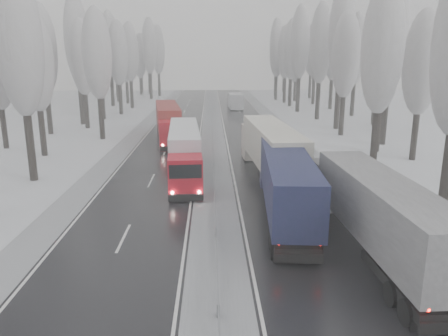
{
  "coord_description": "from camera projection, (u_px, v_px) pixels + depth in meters",
  "views": [
    {
      "loc": [
        -0.24,
        -11.21,
        9.94
      ],
      "look_at": [
        0.7,
        19.45,
        2.2
      ],
      "focal_mm": 35.0,
      "sensor_mm": 36.0,
      "label": 1
    }
  ],
  "objects": [
    {
      "name": "tree_35",
      "position": [
        311.0,
        50.0,
        108.38
      ],
      "size": [
        3.6,
        3.6,
        18.25
      ],
      "color": "black",
      "rests_on": "ground"
    },
    {
      "name": "tree_76",
      "position": [
        158.0,
        50.0,
        115.32
      ],
      "size": [
        3.6,
        3.6,
        18.55
      ],
      "color": "black",
      "rests_on": "ground"
    },
    {
      "name": "tree_19",
      "position": [
        422.0,
        64.0,
        41.67
      ],
      "size": [
        3.6,
        3.6,
        14.57
      ],
      "color": "black",
      "rests_on": "ground"
    },
    {
      "name": "tree_58",
      "position": [
        19.0,
        43.0,
        33.94
      ],
      "size": [
        3.6,
        3.6,
        17.21
      ],
      "color": "black",
      "rests_on": "ground"
    },
    {
      "name": "tree_69",
      "position": [
        95.0,
        44.0,
        80.47
      ],
      "size": [
        3.6,
        3.6,
        19.35
      ],
      "color": "black",
      "rests_on": "ground"
    },
    {
      "name": "tree_31",
      "position": [
        315.0,
        48.0,
        94.09
      ],
      "size": [
        3.6,
        3.6,
        18.58
      ],
      "color": "black",
      "rests_on": "ground"
    },
    {
      "name": "tree_36",
      "position": [
        277.0,
        46.0,
        113.5
      ],
      "size": [
        3.6,
        3.6,
        20.23
      ],
      "color": "black",
      "rests_on": "ground"
    },
    {
      "name": "tree_75",
      "position": [
        115.0,
        50.0,
        109.79
      ],
      "size": [
        3.6,
        3.6,
        18.6
      ],
      "color": "black",
      "rests_on": "ground"
    },
    {
      "name": "shoulder_right",
      "position": [
        318.0,
        163.0,
        42.67
      ],
      "size": [
        2.4,
        200.0,
        0.04
      ],
      "primitive_type": "cube",
      "color": "#A8ABB0",
      "rests_on": "ground"
    },
    {
      "name": "tree_22",
      "position": [
        346.0,
        56.0,
        55.49
      ],
      "size": [
        3.6,
        3.6,
        15.86
      ],
      "color": "black",
      "rests_on": "ground"
    },
    {
      "name": "truck_grey_tarp",
      "position": [
        372.0,
        207.0,
        22.58
      ],
      "size": [
        3.06,
        16.56,
        4.23
      ],
      "rotation": [
        0.0,
        0.0,
        0.03
      ],
      "color": "#434347",
      "rests_on": "ground"
    },
    {
      "name": "tree_63",
      "position": [
        43.0,
        50.0,
        56.24
      ],
      "size": [
        3.6,
        3.6,
        16.88
      ],
      "color": "black",
      "rests_on": "ground"
    },
    {
      "name": "tree_33",
      "position": [
        296.0,
        61.0,
        101.95
      ],
      "size": [
        3.6,
        3.6,
        14.33
      ],
      "color": "black",
      "rests_on": "ground"
    },
    {
      "name": "tree_34",
      "position": [
        277.0,
        52.0,
        104.33
      ],
      "size": [
        3.6,
        3.6,
        17.63
      ],
      "color": "black",
      "rests_on": "ground"
    },
    {
      "name": "truck_red_white",
      "position": [
        184.0,
        148.0,
        37.86
      ],
      "size": [
        3.49,
        15.84,
        4.03
      ],
      "rotation": [
        0.0,
        0.0,
        0.07
      ],
      "color": "red",
      "rests_on": "ground"
    },
    {
      "name": "tree_20",
      "position": [
        384.0,
        56.0,
        45.43
      ],
      "size": [
        3.6,
        3.6,
        15.71
      ],
      "color": "black",
      "rests_on": "ground"
    },
    {
      "name": "tree_28",
      "position": [
        300.0,
        43.0,
        80.43
      ],
      "size": [
        3.6,
        3.6,
        19.62
      ],
      "color": "black",
      "rests_on": "ground"
    },
    {
      "name": "tree_38",
      "position": [
        277.0,
        52.0,
        124.14
      ],
      "size": [
        3.6,
        3.6,
        17.97
      ],
      "color": "black",
      "rests_on": "ground"
    },
    {
      "name": "tree_18",
      "position": [
        382.0,
        49.0,
        37.31
      ],
      "size": [
        3.6,
        3.6,
        16.58
      ],
      "color": "black",
      "rests_on": "ground"
    },
    {
      "name": "tree_62",
      "position": [
        97.0,
        55.0,
        52.73
      ],
      "size": [
        3.6,
        3.6,
        16.04
      ],
      "color": "black",
      "rests_on": "ground"
    },
    {
      "name": "shoulder_left",
      "position": [
        108.0,
        164.0,
        42.07
      ],
      "size": [
        2.4,
        200.0,
        0.04
      ],
      "primitive_type": "cube",
      "color": "#A8ABB0",
      "rests_on": "ground"
    },
    {
      "name": "tree_77",
      "position": [
        140.0,
        61.0,
        119.69
      ],
      "size": [
        3.6,
        3.6,
        14.32
      ],
      "color": "black",
      "rests_on": "ground"
    },
    {
      "name": "tree_37",
      "position": [
        300.0,
        56.0,
        118.19
      ],
      "size": [
        3.6,
        3.6,
        16.37
      ],
      "color": "black",
      "rests_on": "ground"
    },
    {
      "name": "tree_65",
      "position": [
        76.0,
        40.0,
        64.6
      ],
      "size": [
        3.6,
        3.6,
        19.48
      ],
      "color": "black",
      "rests_on": "ground"
    },
    {
      "name": "tree_74",
      "position": [
        149.0,
        46.0,
        106.02
      ],
      "size": [
        3.6,
        3.6,
        19.68
      ],
      "color": "black",
      "rests_on": "ground"
    },
    {
      "name": "tree_78",
      "position": [
        148.0,
        48.0,
        121.45
      ],
      "size": [
        3.6,
        3.6,
        19.55
      ],
      "color": "black",
      "rests_on": "ground"
    },
    {
      "name": "tree_73",
      "position": [
        116.0,
        53.0,
        99.62
      ],
      "size": [
        3.6,
        3.6,
        17.22
      ],
      "color": "black",
      "rests_on": "ground"
    },
    {
      "name": "median_slush",
      "position": [
        214.0,
        163.0,
        42.37
      ],
      "size": [
        3.0,
        200.0,
        0.04
      ],
      "primitive_type": "cube",
      "color": "#A8ABB0",
      "rests_on": "ground"
    },
    {
      "name": "tree_26",
      "position": [
        321.0,
        44.0,
        70.24
      ],
      "size": [
        3.6,
        3.6,
        18.78
      ],
      "color": "black",
      "rests_on": "ground"
    },
    {
      "name": "tree_25",
      "position": [
        380.0,
        40.0,
        64.29
      ],
      "size": [
        3.6,
        3.6,
        19.44
      ],
      "color": "black",
      "rests_on": "ground"
    },
    {
      "name": "tree_67",
      "position": [
        97.0,
        51.0,
        74.32
      ],
      "size": [
        3.6,
        3.6,
        17.09
      ],
      "color": "black",
      "rests_on": "ground"
    },
    {
      "name": "tree_39",
      "position": [
        284.0,
        56.0,
        128.38
      ],
      "size": [
        3.6,
        3.6,
        16.19
      ],
      "color": "black",
      "rests_on": "ground"
    },
    {
      "name": "tree_32",
      "position": [
        286.0,
        52.0,
        97.52
      ],
      "size": [
        3.6,
        3.6,
        17.33
      ],
      "color": "black",
      "rests_on": "ground"
    },
    {
      "name": "tree_29",
      "position": [
        333.0,
        49.0,
        84.76
      ],
      "size": [
        3.6,
        3.6,
        18.11
      ],
      "color": "black",
      "rests_on": "ground"
    },
    {
      "name": "median_guardrail",
      "position": [
        214.0,
        157.0,
        42.22
      ],
      "size": [
        0.12,
        200.0,
        0.76
      ],
      "color": "slate",
      "rests_on": "ground"
    },
    {
      "name": "tree_66",
      "position": [
        100.0,
        59.0,
        70.78
      ],
      "size": [
        3.6,
        3.6,
        15.23
      ],
      "color": "black",
      "rests_on": "ground"
    },
    {
      "name": "tree_64",
      "position": [
        82.0,
        58.0,
        61.41
      ],
      "size": [
        3.6,
        3.6,
        15.42
      ],
      "color": "black",
      "rests_on": "ground"
    },
    {
      "name": "tree_72",
      "position": [
        126.0,
        59.0,
        96.15
      ],
      "size": [
        3.6,
        3.6,
        15.11
      ],
      "color": "black",
      "rests_on": "ground"
    },
    {
      "name": "truck_cream_box",
      "position": [
        269.0,
        146.0,
        37.08
      ],
      "size": [
        3.75,
        17.83,
        4.54
      ],
      "rotation": [
        0.0,
        0.0,
        0.05
      ],
      "color": "beige",
      "rests_on": "ground"
    },
    {
      "name": "tree_27",
      "position": [
        356.0,
        49.0,
        74.51
      ],
      "size": [
        3.6,
        3.6,
        17.62
      ],
      "color": "black",
      "rests_on": "ground"
    },
    {
      "name": "tree_60",
      "position": [
        35.0,
        62.0,
        43.57
      ],
      "size": [
        3.6,
        3.6,
        14.84
      ],
      "color": "black",
      "rests_on": "ground"
    },
    {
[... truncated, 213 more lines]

